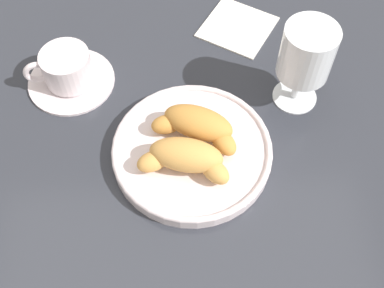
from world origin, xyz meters
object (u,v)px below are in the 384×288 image
croissant_large (197,125)px  juice_glass_left (306,56)px  coffee_cup_near (68,71)px  pastry_plate (192,151)px  folded_napkin (238,26)px  croissant_small (185,158)px

croissant_large → juice_glass_left: (-0.16, -0.07, 0.05)m
coffee_cup_near → pastry_plate: bearing=141.3°
folded_napkin → juice_glass_left: bearing=114.7°
pastry_plate → croissant_small: 0.04m
coffee_cup_near → folded_napkin: size_ratio=1.24×
croissant_large → coffee_cup_near: size_ratio=0.92×
croissant_small → folded_napkin: croissant_small is taller
pastry_plate → croissant_small: croissant_small is taller
croissant_small → folded_napkin: size_ratio=1.21×
croissant_small → croissant_large: bearing=-111.3°
pastry_plate → coffee_cup_near: coffee_cup_near is taller
croissant_small → folded_napkin: bearing=-110.6°
juice_glass_left → folded_napkin: bearing=-65.3°
coffee_cup_near → juice_glass_left: 0.36m
pastry_plate → juice_glass_left: 0.21m
croissant_small → juice_glass_left: 0.22m
croissant_large → croissant_small: 0.05m
pastry_plate → croissant_large: (-0.01, -0.02, 0.03)m
coffee_cup_near → folded_napkin: (-0.28, -0.10, -0.02)m
pastry_plate → croissant_large: size_ratio=1.82×
folded_napkin → coffee_cup_near: bearing=20.6°
pastry_plate → juice_glass_left: size_ratio=1.62×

